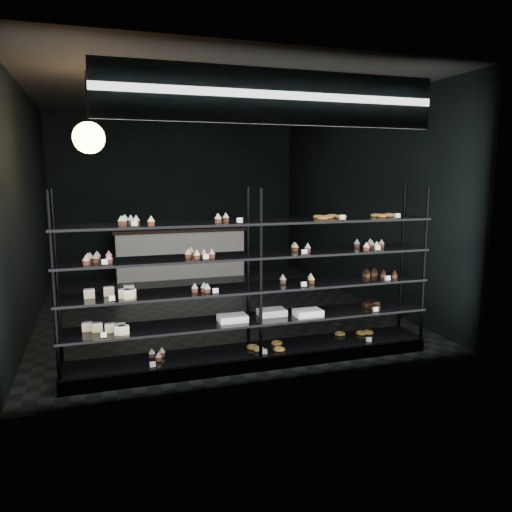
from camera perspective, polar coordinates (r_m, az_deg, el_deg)
name	(u,v)px	position (r m, az deg, el deg)	size (l,w,h in m)	color
room	(209,204)	(7.59, -5.45, 5.93)	(5.01, 6.01, 3.20)	black
display_shelf	(253,308)	(5.38, -0.40, -5.93)	(4.00, 0.50, 1.91)	black
signage	(276,97)	(4.81, 2.31, 17.73)	(3.30, 0.05, 0.50)	#0C1440
pendant_lamp	(89,138)	(6.05, -18.57, 12.70)	(0.35, 0.35, 0.91)	black
service_counter	(181,252)	(10.15, -8.61, 0.48)	(2.61, 0.65, 1.23)	white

